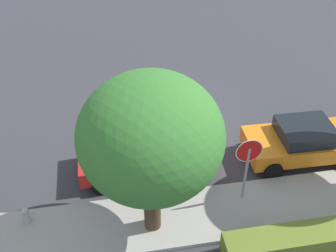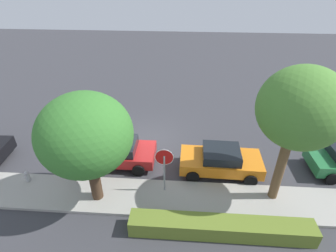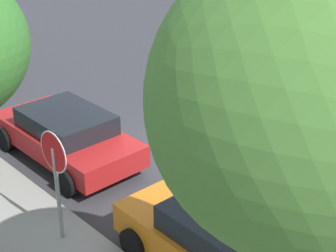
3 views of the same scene
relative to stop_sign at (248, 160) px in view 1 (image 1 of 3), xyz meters
The scene contains 7 objects.
ground_plane 4.81m from the stop_sign, 73.47° to the right, with size 60.00×60.00×0.00m, color #38383D.
sidewalk_curb 2.12m from the stop_sign, 19.89° to the left, with size 32.00×2.15×0.14m, color #9E9B93.
stop_sign is the anchor object (origin of this frame).
parked_car_orange 3.30m from the stop_sign, 148.89° to the right, with size 4.07×2.11×1.36m.
parked_car_red 3.60m from the stop_sign, 34.78° to the right, with size 4.38×2.10×1.34m.
street_tree_mid_block 3.54m from the stop_sign, 13.43° to the left, with size 3.68×3.68×5.20m.
fire_hydrant 6.75m from the stop_sign, ahead, with size 0.30×0.22×0.72m.
Camera 1 is at (2.64, 12.96, 10.09)m, focal length 45.00 mm.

